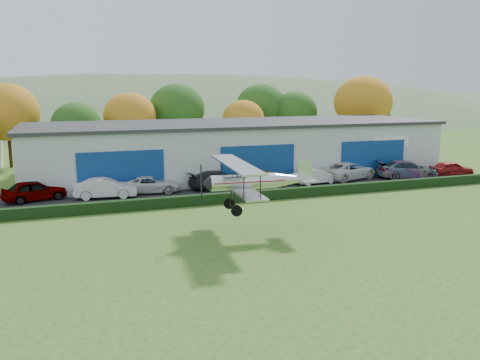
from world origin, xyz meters
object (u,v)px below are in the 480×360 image
object	(u,v)px
car_0	(34,190)
car_6	(348,171)
hangar	(236,148)
car_7	(408,170)
car_8	(451,169)
biplane	(253,180)
car_1	(105,188)
car_5	(316,176)
car_4	(268,179)
car_2	(150,184)
car_3	(219,180)

from	to	relation	value
car_0	car_6	xyz separation A→B (m)	(27.74, -0.12, 0.02)
hangar	car_0	world-z (taller)	hangar
car_7	car_8	bearing A→B (deg)	-79.74
car_6	biplane	world-z (taller)	biplane
car_1	car_5	distance (m)	18.51
car_4	car_7	xyz separation A→B (m)	(14.32, -0.54, 0.10)
hangar	biplane	bearing A→B (deg)	-106.09
car_6	car_8	bearing A→B (deg)	-119.06
car_2	biplane	bearing A→B (deg)	-157.48
car_0	biplane	world-z (taller)	biplane
car_0	car_4	world-z (taller)	car_0
car_2	car_3	bearing A→B (deg)	-85.13
hangar	car_0	size ratio (longest dim) A/B	8.60
hangar	car_2	bearing A→B (deg)	-147.02
car_3	car_2	bearing A→B (deg)	80.48
car_1	biplane	world-z (taller)	biplane
car_3	car_6	world-z (taller)	car_6
car_5	car_7	size ratio (longest dim) A/B	0.74
car_8	biplane	distance (m)	27.90
car_3	car_7	world-z (taller)	car_7
car_8	car_5	bearing A→B (deg)	91.66
car_5	car_7	bearing A→B (deg)	-100.07
car_5	car_8	size ratio (longest dim) A/B	0.97
car_2	car_6	bearing A→B (deg)	-84.27
car_4	biplane	bearing A→B (deg)	138.09
car_5	car_8	bearing A→B (deg)	-101.35
car_3	car_4	bearing A→B (deg)	-109.18
car_5	biplane	world-z (taller)	biplane
car_0	car_8	xyz separation A→B (m)	(38.20, -2.01, -0.06)
car_2	biplane	world-z (taller)	biplane
car_2	car_8	bearing A→B (deg)	-87.83
car_2	hangar	bearing A→B (deg)	-50.93
car_1	car_2	world-z (taller)	car_1
hangar	car_7	world-z (taller)	hangar
car_2	car_4	distance (m)	10.23
car_3	car_5	xyz separation A→B (m)	(8.92, -0.96, -0.07)
car_0	car_8	world-z (taller)	car_0
car_0	car_2	distance (m)	8.94
car_4	car_6	distance (m)	8.65
car_0	hangar	bearing A→B (deg)	-88.91
car_0	car_8	size ratio (longest dim) A/B	1.08
hangar	car_3	size ratio (longest dim) A/B	7.66
car_3	biplane	world-z (taller)	biplane
car_2	car_6	world-z (taller)	car_6
hangar	car_3	world-z (taller)	hangar
car_5	car_8	world-z (taller)	car_8
car_5	car_6	bearing A→B (deg)	-83.95
car_2	car_5	xyz separation A→B (m)	(14.84, -1.09, 0.00)
car_2	car_8	size ratio (longest dim) A/B	1.15
hangar	car_4	world-z (taller)	hangar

